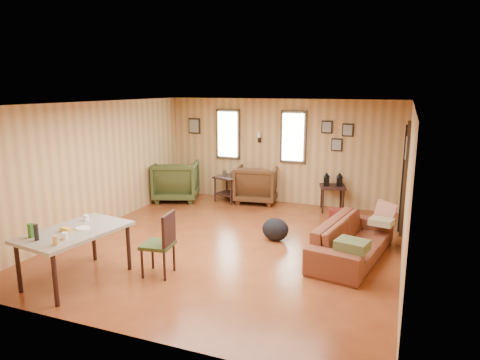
% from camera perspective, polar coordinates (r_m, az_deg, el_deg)
% --- Properties ---
extents(room, '(5.54, 6.04, 2.44)m').
position_cam_1_polar(room, '(7.34, 0.88, 0.89)').
color(room, brown).
rests_on(room, ground).
extents(sofa, '(0.97, 2.16, 0.81)m').
position_cam_1_polar(sofa, '(6.97, 14.83, -6.96)').
color(sofa, brown).
rests_on(sofa, ground).
extents(recliner_brown, '(1.04, 0.99, 0.96)m').
position_cam_1_polar(recliner_brown, '(10.01, 2.28, -0.27)').
color(recliner_brown, '#452914').
rests_on(recliner_brown, ground).
extents(recliner_green, '(1.26, 1.22, 1.03)m').
position_cam_1_polar(recliner_green, '(10.28, -8.52, 0.14)').
color(recliner_green, '#353F1C').
rests_on(recliner_green, ground).
extents(end_table, '(0.72, 0.68, 0.74)m').
position_cam_1_polar(end_table, '(10.07, -1.51, -0.57)').
color(end_table, black).
rests_on(end_table, ground).
extents(side_table, '(0.65, 0.65, 0.86)m').
position_cam_1_polar(side_table, '(9.49, 12.25, -0.61)').
color(side_table, black).
rests_on(side_table, ground).
extents(cooler, '(0.41, 0.34, 0.26)m').
position_cam_1_polar(cooler, '(8.85, 12.94, -4.62)').
color(cooler, maroon).
rests_on(cooler, ground).
extents(backpack, '(0.50, 0.39, 0.41)m').
position_cam_1_polar(backpack, '(7.60, 4.74, -6.58)').
color(backpack, black).
rests_on(backpack, ground).
extents(sofa_pillows, '(0.81, 1.89, 0.39)m').
position_cam_1_polar(sofa_pillows, '(6.92, 16.86, -6.34)').
color(sofa_pillows, '#454D2B').
rests_on(sofa_pillows, sofa).
extents(dining_table, '(1.07, 1.56, 0.95)m').
position_cam_1_polar(dining_table, '(6.32, -21.27, -6.86)').
color(dining_table, gray).
rests_on(dining_table, ground).
extents(dining_chair, '(0.47, 0.47, 0.93)m').
position_cam_1_polar(dining_chair, '(6.23, -10.34, -7.95)').
color(dining_chair, '#353F1C').
rests_on(dining_chair, ground).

